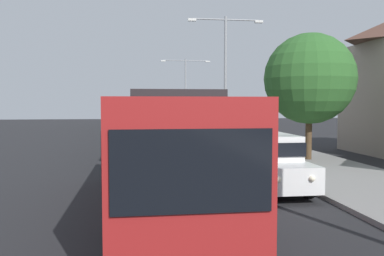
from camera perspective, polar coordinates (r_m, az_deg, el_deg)
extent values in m
cube|color=maroon|center=(10.94, -3.72, -3.13)|extent=(2.50, 10.42, 2.70)
cube|color=black|center=(11.07, 2.85, -1.23)|extent=(0.04, 9.58, 1.00)
cube|color=black|center=(10.89, -10.41, -1.36)|extent=(0.04, 9.58, 1.00)
cube|color=black|center=(5.74, 0.07, -6.10)|extent=(2.30, 0.04, 1.20)
cube|color=navy|center=(11.22, 2.88, -7.09)|extent=(0.03, 9.90, 0.36)
cube|color=black|center=(7.75, -2.08, 4.76)|extent=(1.75, 0.90, 0.16)
cylinder|color=black|center=(8.21, 5.93, -13.94)|extent=(0.28, 1.00, 1.00)
cylinder|color=black|center=(8.00, -10.08, -14.45)|extent=(0.28, 1.00, 1.00)
cylinder|color=black|center=(14.05, -0.05, -6.60)|extent=(0.28, 1.00, 1.00)
cylinder|color=black|center=(13.92, -9.12, -6.73)|extent=(0.28, 1.00, 1.00)
cube|color=silver|center=(23.53, -5.95, 0.39)|extent=(2.50, 11.99, 2.70)
cube|color=black|center=(23.59, -2.87, 1.26)|extent=(0.04, 11.03, 1.00)
cube|color=black|center=(23.51, -9.05, 1.22)|extent=(0.04, 11.03, 1.00)
cube|color=black|center=(17.51, -5.30, 0.33)|extent=(2.30, 0.04, 1.20)
cube|color=navy|center=(23.66, -2.84, -1.52)|extent=(0.03, 11.39, 0.36)
cube|color=black|center=(19.90, -5.63, 3.96)|extent=(1.75, 0.90, 0.16)
cylinder|color=black|center=(20.01, -2.42, -3.58)|extent=(0.28, 1.00, 1.00)
cylinder|color=black|center=(19.92, -8.74, -3.65)|extent=(0.28, 1.00, 1.00)
cylinder|color=black|center=(26.96, -3.84, -1.77)|extent=(0.28, 1.00, 1.00)
cylinder|color=black|center=(26.90, -8.52, -1.81)|extent=(0.28, 1.00, 1.00)
cube|color=silver|center=(36.50, -6.64, 1.47)|extent=(2.50, 10.67, 2.70)
cube|color=black|center=(36.54, -4.65, 2.04)|extent=(0.04, 9.82, 1.00)
cube|color=black|center=(36.49, -8.64, 2.01)|extent=(0.04, 9.82, 1.00)
cube|color=black|center=(31.14, -6.43, 1.69)|extent=(2.30, 0.04, 1.20)
cube|color=black|center=(36.59, -4.63, 0.24)|extent=(0.03, 10.14, 0.36)
cube|color=black|center=(33.28, -6.54, 3.75)|extent=(1.75, 0.90, 0.16)
cylinder|color=black|center=(33.31, -4.61, -0.77)|extent=(0.28, 1.00, 1.00)
cylinder|color=black|center=(33.26, -8.40, -0.80)|extent=(0.28, 1.00, 1.00)
cylinder|color=black|center=(39.53, -5.13, -0.11)|extent=(0.28, 1.00, 1.00)
cylinder|color=black|center=(39.49, -8.32, -0.13)|extent=(0.28, 1.00, 1.00)
cube|color=#33724C|center=(49.73, -6.97, 2.00)|extent=(2.50, 10.45, 2.70)
cube|color=black|center=(49.75, -5.51, 2.41)|extent=(0.04, 9.61, 1.00)
cube|color=black|center=(49.71, -8.44, 2.39)|extent=(0.04, 9.61, 1.00)
cube|color=black|center=(44.48, -6.87, 2.21)|extent=(2.30, 0.04, 1.20)
cube|color=navy|center=(49.79, -5.49, 1.09)|extent=(0.03, 9.93, 0.36)
cube|color=black|center=(46.57, -6.92, 3.66)|extent=(1.75, 0.90, 0.16)
cylinder|color=black|center=(46.57, -5.54, 0.43)|extent=(0.28, 1.00, 1.00)
cylinder|color=black|center=(46.53, -8.25, 0.41)|extent=(0.28, 1.00, 1.00)
cylinder|color=black|center=(52.67, -5.81, 0.78)|extent=(0.28, 1.00, 1.00)
cylinder|color=black|center=(52.64, -8.21, 0.76)|extent=(0.28, 1.00, 1.00)
cube|color=#284C8C|center=(61.96, -7.15, 2.28)|extent=(2.50, 11.20, 2.70)
cube|color=black|center=(61.99, -5.98, 2.61)|extent=(0.04, 10.31, 1.00)
cube|color=black|center=(61.96, -8.33, 2.59)|extent=(0.04, 10.31, 1.00)
cube|color=black|center=(56.34, -7.08, 2.47)|extent=(2.30, 0.04, 1.20)
cube|color=navy|center=(62.02, -5.96, 1.55)|extent=(0.03, 10.64, 0.36)
cube|color=black|center=(58.59, -7.12, 3.61)|extent=(1.75, 0.90, 0.16)
cylinder|color=black|center=(58.56, -6.02, 1.04)|extent=(0.28, 1.00, 1.00)
cylinder|color=black|center=(58.53, -8.18, 1.03)|extent=(0.28, 1.00, 1.00)
cylinder|color=black|center=(65.10, -6.21, 1.29)|extent=(0.28, 1.00, 1.00)
cylinder|color=black|center=(65.07, -8.15, 1.27)|extent=(0.28, 1.00, 1.00)
cube|color=white|center=(14.37, 10.46, -5.62)|extent=(1.84, 4.92, 0.80)
cube|color=white|center=(14.41, 10.31, -2.38)|extent=(1.62, 2.85, 0.80)
cube|color=black|center=(14.41, 10.31, -2.38)|extent=(1.66, 2.95, 0.44)
sphere|color=#F9EFCC|center=(11.88, 11.92, -7.06)|extent=(0.18, 0.18, 0.18)
sphere|color=#F9EFCC|center=(12.25, 16.41, -6.80)|extent=(0.18, 0.18, 0.18)
cylinder|color=black|center=(12.76, 9.09, -8.36)|extent=(0.22, 0.70, 0.70)
cylinder|color=black|center=(13.32, 15.92, -7.94)|extent=(0.22, 0.70, 0.70)
cylinder|color=black|center=(15.65, 5.81, -6.13)|extent=(0.22, 0.70, 0.70)
cylinder|color=black|center=(16.11, 11.52, -5.91)|extent=(0.22, 0.70, 0.70)
cylinder|color=gray|center=(28.54, 4.68, 6.61)|extent=(0.20, 0.20, 8.75)
cylinder|color=gray|center=(28.85, 2.38, 14.96)|extent=(2.34, 0.10, 0.10)
cube|color=silver|center=(28.65, -0.01, 14.88)|extent=(0.56, 0.28, 0.16)
cylinder|color=gray|center=(29.35, 7.03, 14.74)|extent=(2.34, 0.10, 0.10)
cube|color=silver|center=(29.65, 9.29, 14.44)|extent=(0.56, 0.28, 0.16)
cylinder|color=gray|center=(50.95, -0.90, 4.98)|extent=(0.20, 0.20, 8.30)
cylinder|color=gray|center=(51.05, -2.47, 9.41)|extent=(2.78, 0.10, 0.10)
cube|color=silver|center=(50.93, -4.05, 9.33)|extent=(0.56, 0.28, 0.16)
cylinder|color=gray|center=(51.39, 0.65, 9.38)|extent=(2.78, 0.10, 0.10)
cube|color=silver|center=(51.60, 2.20, 9.26)|extent=(0.56, 0.28, 0.16)
cylinder|color=#4C3823|center=(21.28, 15.97, -1.23)|extent=(0.32, 0.32, 2.23)
sphere|color=#2D6028|center=(21.25, 16.10, 6.64)|extent=(4.51, 4.51, 4.51)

